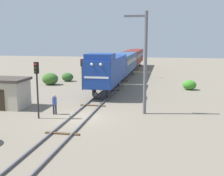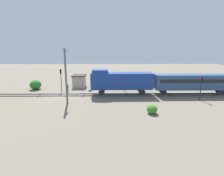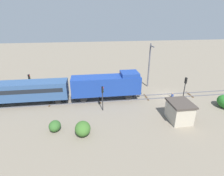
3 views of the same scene
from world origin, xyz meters
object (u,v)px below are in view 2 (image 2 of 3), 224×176
traffic_signal_mid (125,78)px  relay_hut (79,81)px  traffic_signal_near (61,76)px  passenger_car_leading (193,81)px  catenary_mast (66,75)px  worker_near_track (68,87)px  traffic_signal_far (201,84)px  locomotive (120,80)px

traffic_signal_mid → relay_hut: size_ratio=1.09×
traffic_signal_near → relay_hut: size_ratio=1.29×
passenger_car_leading → catenary_mast: catenary_mast is taller
traffic_signal_near → worker_near_track: bearing=60.4°
worker_near_track → catenary_mast: bearing=118.3°
traffic_signal_mid → traffic_signal_far: (7.00, 11.99, 0.07)m
passenger_car_leading → traffic_signal_far: size_ratio=3.57×
locomotive → relay_hut: 11.66m
passenger_car_leading → locomotive: bearing=-90.0°
relay_hut → traffic_signal_near: bearing=-33.9°
traffic_signal_far → locomotive: bearing=-105.4°
worker_near_track → catenary_mast: catenary_mast is taller
traffic_signal_far → worker_near_track: size_ratio=2.30×
catenary_mast → relay_hut: (-12.44, -0.14, -3.10)m
traffic_signal_near → worker_near_track: (0.80, 1.41, -2.13)m
traffic_signal_far → relay_hut: 24.56m
locomotive → worker_near_track: 10.72m
traffic_signal_mid → worker_near_track: 11.52m
locomotive → traffic_signal_mid: locomotive is taller
locomotive → relay_hut: bearing=-130.4°
traffic_signal_mid → catenary_mast: catenary_mast is taller
passenger_car_leading → relay_hut: 23.42m
traffic_signal_far → catenary_mast: size_ratio=0.46×
catenary_mast → relay_hut: bearing=-179.4°
worker_near_track → relay_hut: bearing=-90.2°
catenary_mast → traffic_signal_near: bearing=-159.6°
catenary_mast → passenger_car_leading: bearing=102.7°
passenger_car_leading → traffic_signal_mid: passenger_car_leading is taller
locomotive → passenger_car_leading: bearing=90.0°
traffic_signal_near → traffic_signal_far: (6.80, 24.75, -0.39)m
locomotive → relay_hut: size_ratio=3.31×
traffic_signal_near → traffic_signal_far: traffic_signal_near is taller
worker_near_track → relay_hut: (-5.10, 1.48, 0.40)m
traffic_signal_mid → worker_near_track: size_ratio=2.24×
traffic_signal_far → worker_near_track: 24.16m
locomotive → catenary_mast: size_ratio=1.37×
passenger_car_leading → traffic_signal_mid: bearing=-105.5°
passenger_car_leading → worker_near_track: (-2.40, -23.63, -1.53)m
passenger_car_leading → traffic_signal_mid: 12.74m
locomotive → traffic_signal_near: 12.14m
relay_hut → traffic_signal_far: bearing=63.1°
traffic_signal_near → relay_hut: (-4.30, 2.89, -1.73)m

